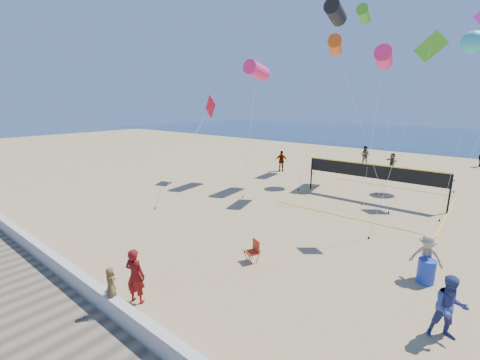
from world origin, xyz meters
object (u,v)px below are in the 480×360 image
Objects in this scene: camp_chair at (254,250)px; volleyball_net at (373,176)px; trash_barrel at (426,271)px; woman at (135,276)px.

volleyball_net is at bearing 110.08° from camp_chair.
trash_barrel is at bearing -62.60° from volleyball_net.
woman is 2.10× the size of trash_barrel.
camp_chair is (1.24, 4.46, -0.40)m from woman.
volleyball_net is at bearing -117.73° from woman.
volleyball_net is (-4.76, 8.88, 1.16)m from trash_barrel.
trash_barrel is 10.14m from volleyball_net.
camp_chair is 11.57m from volleyball_net.
woman is 1.81× the size of camp_chair.
woman reaches higher than trash_barrel.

